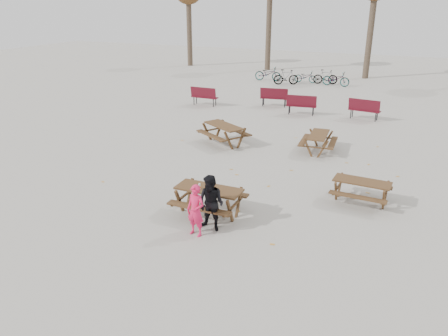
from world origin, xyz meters
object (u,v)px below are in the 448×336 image
at_px(adult, 211,203).
at_px(picnic_table_far, 318,143).
at_px(main_picnic_table, 209,194).
at_px(child, 196,211).
at_px(picnic_table_north, 224,134).
at_px(soda_bottle, 200,187).
at_px(picnic_table_east, 361,192).
at_px(food_tray, 211,189).

distance_m(adult, picnic_table_far, 7.29).
bearing_deg(picnic_table_far, main_picnic_table, 162.41).
distance_m(child, picnic_table_far, 7.71).
relative_size(child, picnic_table_far, 0.82).
bearing_deg(child, picnic_table_north, 117.28).
relative_size(soda_bottle, picnic_table_east, 0.11).
distance_m(picnic_table_east, picnic_table_north, 6.77).
height_order(child, picnic_table_north, child).
distance_m(main_picnic_table, child, 1.16).
bearing_deg(adult, food_tray, 121.59).
xyz_separation_m(food_tray, picnic_table_far, (1.45, 6.51, -0.44)).
xyz_separation_m(child, picnic_table_far, (1.34, 7.59, -0.32)).
bearing_deg(soda_bottle, adult, -43.54).
height_order(adult, picnic_table_east, adult).
bearing_deg(main_picnic_table, picnic_table_north, 110.40).
bearing_deg(picnic_table_east, main_picnic_table, -143.35).
bearing_deg(main_picnic_table, soda_bottle, -141.13).
height_order(food_tray, adult, adult).
xyz_separation_m(main_picnic_table, food_tray, (0.08, -0.06, 0.21)).
distance_m(food_tray, picnic_table_far, 6.68).
height_order(main_picnic_table, food_tray, food_tray).
bearing_deg(soda_bottle, picnic_table_north, 108.22).
bearing_deg(main_picnic_table, food_tray, -36.81).
distance_m(child, adult, 0.46).
xyz_separation_m(main_picnic_table, picnic_table_far, (1.53, 6.44, -0.24)).
height_order(child, adult, adult).
xyz_separation_m(main_picnic_table, adult, (0.42, -0.75, 0.15)).
xyz_separation_m(picnic_table_east, picnic_table_far, (-2.15, 4.01, 0.01)).
bearing_deg(child, main_picnic_table, 108.24).
bearing_deg(soda_bottle, main_picnic_table, 38.87).
relative_size(soda_bottle, adult, 0.12).
height_order(child, picnic_table_far, child).
bearing_deg(soda_bottle, child, -68.32).
relative_size(child, picnic_table_east, 0.85).
bearing_deg(picnic_table_far, food_tray, 163.22).
bearing_deg(child, food_tray, 104.55).
bearing_deg(food_tray, picnic_table_east, 34.71).
height_order(soda_bottle, picnic_table_east, soda_bottle).
height_order(food_tray, child, child).
distance_m(food_tray, picnic_table_north, 6.33).
xyz_separation_m(child, adult, (0.23, 0.40, 0.07)).
height_order(main_picnic_table, picnic_table_north, picnic_table_north).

